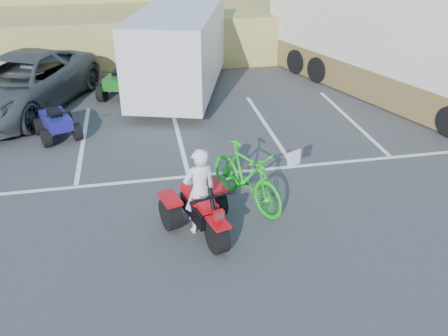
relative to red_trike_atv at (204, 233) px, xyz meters
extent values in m
plane|color=#3B3B3E|center=(-0.01, -0.03, 0.00)|extent=(100.00, 100.00, 0.00)
cube|color=white|center=(-2.71, 4.97, 0.00)|extent=(0.12, 5.00, 0.01)
cube|color=white|center=(-0.01, 4.97, 0.00)|extent=(0.12, 5.00, 0.01)
cube|color=white|center=(2.69, 4.97, 0.00)|extent=(0.12, 5.00, 0.01)
cube|color=white|center=(5.39, 4.97, 0.00)|extent=(0.12, 5.00, 0.01)
cube|color=white|center=(8.09, 4.97, 0.00)|extent=(0.12, 5.00, 0.01)
cube|color=white|center=(-0.01, 2.37, 0.00)|extent=(28.00, 0.12, 0.01)
cube|color=#9C8846|center=(-0.01, 13.97, 1.00)|extent=(40.00, 6.00, 2.00)
imported|color=white|center=(-0.04, 0.14, 0.92)|extent=(0.77, 0.61, 1.85)
imported|color=#14BF19|center=(1.08, 0.94, 0.70)|extent=(1.60, 2.38, 1.40)
imported|color=#404347|center=(-4.72, 7.85, 0.86)|extent=(5.05, 6.82, 1.72)
cube|color=silver|center=(0.47, 8.50, 1.59)|extent=(4.14, 6.61, 2.57)
cylinder|color=black|center=(0.47, 8.50, 0.36)|extent=(2.37, 1.34, 0.72)
cube|color=silver|center=(7.60, 7.15, 1.94)|extent=(6.10, 10.74, 3.77)
cube|color=brown|center=(7.60, 7.15, 0.58)|extent=(6.15, 10.76, 1.05)
camera|label=1|loc=(-1.06, -7.74, 5.80)|focal=38.00mm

